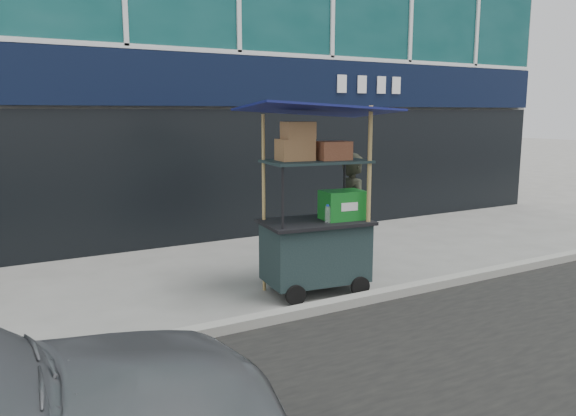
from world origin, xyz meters
TOP-DOWN VIEW (x-y plane):
  - ground at (0.00, 0.00)m, footprint 80.00×80.00m
  - curb at (0.00, -0.20)m, footprint 80.00×0.18m
  - vendor_cart at (-0.52, 0.48)m, footprint 1.98×1.51m
  - vendor_man at (0.35, 0.86)m, footprint 0.57×0.73m

SIDE VIEW (x-z plane):
  - ground at x=0.00m, z-range 0.00..0.00m
  - curb at x=0.00m, z-range 0.00..0.12m
  - vendor_cart at x=-0.52m, z-range -0.37..2.11m
  - vendor_man at x=0.35m, z-range 0.00..1.78m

